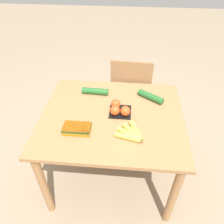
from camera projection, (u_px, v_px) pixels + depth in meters
name	position (u px, v px, depth m)	size (l,w,h in m)	color
ground_plane	(112.00, 172.00, 2.17)	(12.00, 12.00, 0.00)	gray
dining_table	(112.00, 125.00, 1.75)	(1.09, 0.94, 0.75)	#9E7044
chair	(131.00, 95.00, 2.32)	(0.44, 0.42, 0.95)	#8E6642
banana_bunch	(132.00, 134.00, 1.50)	(0.20, 0.19, 0.04)	brown
tomato_pack	(119.00, 109.00, 1.67)	(0.17, 0.17, 0.09)	black
carrot_bag	(77.00, 128.00, 1.53)	(0.19, 0.11, 0.04)	orange
cucumber_near	(95.00, 91.00, 1.88)	(0.23, 0.07, 0.05)	#236028
cucumber_far	(151.00, 97.00, 1.82)	(0.22, 0.17, 0.05)	#236028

